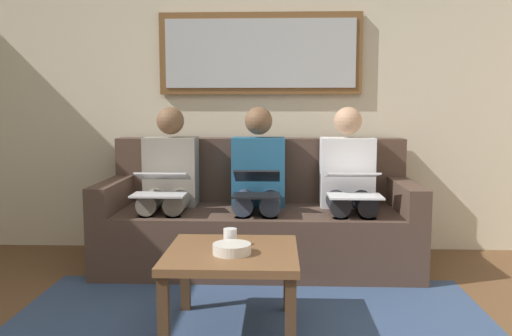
% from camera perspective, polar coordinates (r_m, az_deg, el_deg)
% --- Properties ---
extents(wall_rear, '(6.00, 0.12, 2.60)m').
position_cam_1_polar(wall_rear, '(4.30, 0.49, 8.69)').
color(wall_rear, beige).
rests_on(wall_rear, ground_plane).
extents(area_rug, '(2.60, 1.80, 0.01)m').
position_cam_1_polar(area_rug, '(2.79, -0.74, -17.47)').
color(area_rug, '#33476B').
rests_on(area_rug, ground_plane).
extents(couch, '(2.20, 0.90, 0.90)m').
position_cam_1_polar(couch, '(3.91, 0.25, -5.70)').
color(couch, '#4C382D').
rests_on(couch, ground_plane).
extents(framed_mirror, '(1.57, 0.05, 0.63)m').
position_cam_1_polar(framed_mirror, '(4.22, 0.45, 12.13)').
color(framed_mirror, brown).
extents(coffee_table, '(0.66, 0.66, 0.43)m').
position_cam_1_polar(coffee_table, '(2.72, -2.58, -9.98)').
color(coffee_table, brown).
rests_on(coffee_table, ground_plane).
extents(cup, '(0.07, 0.07, 0.09)m').
position_cam_1_polar(cup, '(2.78, -2.78, -7.39)').
color(cup, silver).
rests_on(cup, coffee_table).
extents(bowl, '(0.19, 0.19, 0.05)m').
position_cam_1_polar(bowl, '(2.64, -2.59, -8.61)').
color(bowl, beige).
rests_on(bowl, coffee_table).
extents(person_left, '(0.38, 0.58, 1.14)m').
position_cam_1_polar(person_left, '(3.82, 9.86, -1.55)').
color(person_left, silver).
rests_on(person_left, couch).
extents(laptop_white, '(0.35, 0.37, 0.16)m').
position_cam_1_polar(laptop_white, '(3.58, 10.37, -1.69)').
color(laptop_white, white).
extents(person_middle, '(0.38, 0.58, 1.14)m').
position_cam_1_polar(person_middle, '(3.79, 0.21, -1.51)').
color(person_middle, '#235B84').
rests_on(person_middle, couch).
extents(laptop_black, '(0.31, 0.37, 0.17)m').
position_cam_1_polar(laptop_black, '(3.56, 0.08, -1.76)').
color(laptop_black, black).
extents(person_right, '(0.38, 0.58, 1.14)m').
position_cam_1_polar(person_right, '(3.86, -9.32, -1.44)').
color(person_right, gray).
rests_on(person_right, couch).
extents(laptop_silver, '(0.35, 0.34, 0.15)m').
position_cam_1_polar(laptop_silver, '(3.63, -10.10, -1.71)').
color(laptop_silver, silver).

